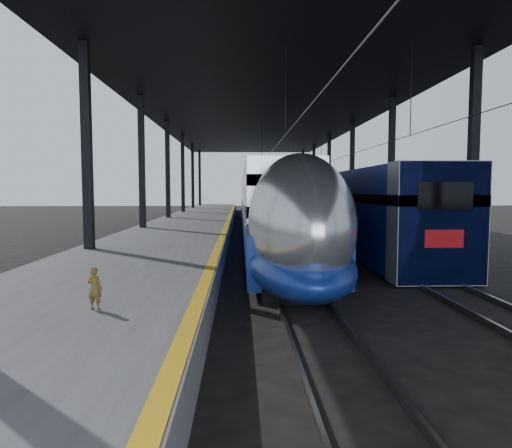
{
  "coord_description": "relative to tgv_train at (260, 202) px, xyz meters",
  "views": [
    {
      "loc": [
        0.19,
        -13.21,
        3.35
      ],
      "look_at": [
        0.81,
        4.45,
        2.0
      ],
      "focal_mm": 32.0,
      "sensor_mm": 36.0,
      "label": 1
    }
  ],
  "objects": [
    {
      "name": "ground",
      "position": [
        -2.0,
        -28.49,
        -2.16
      ],
      "size": [
        160.0,
        160.0,
        0.0
      ],
      "primitive_type": "plane",
      "color": "black",
      "rests_on": "ground"
    },
    {
      "name": "platform",
      "position": [
        -5.5,
        -8.49,
        -1.66
      ],
      "size": [
        6.0,
        80.0,
        1.0
      ],
      "primitive_type": "cube",
      "color": "#4C4C4F",
      "rests_on": "ground"
    },
    {
      "name": "yellow_strip",
      "position": [
        -2.7,
        -8.49,
        -1.15
      ],
      "size": [
        0.3,
        80.0,
        0.01
      ],
      "primitive_type": "cube",
      "color": "gold",
      "rests_on": "platform"
    },
    {
      "name": "rails",
      "position": [
        2.5,
        -8.49,
        -2.08
      ],
      "size": [
        6.52,
        80.0,
        0.16
      ],
      "color": "slate",
      "rests_on": "ground"
    },
    {
      "name": "canopy",
      "position": [
        -0.1,
        -8.49,
        6.96
      ],
      "size": [
        18.0,
        75.0,
        9.47
      ],
      "color": "black",
      "rests_on": "ground"
    },
    {
      "name": "tgv_train",
      "position": [
        0.0,
        0.0,
        0.0
      ],
      "size": [
        3.22,
        65.2,
        4.61
      ],
      "color": "#AFB1B6",
      "rests_on": "ground"
    },
    {
      "name": "second_train",
      "position": [
        5.0,
        0.52,
        0.02
      ],
      "size": [
        3.13,
        56.05,
        4.3
      ],
      "color": "navy",
      "rests_on": "ground"
    },
    {
      "name": "child",
      "position": [
        -4.65,
        -32.84,
        -0.74
      ],
      "size": [
        0.35,
        0.28,
        0.84
      ],
      "primitive_type": "imported",
      "rotation": [
        0.0,
        0.0,
        2.86
      ],
      "color": "#523E1B",
      "rests_on": "platform"
    }
  ]
}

